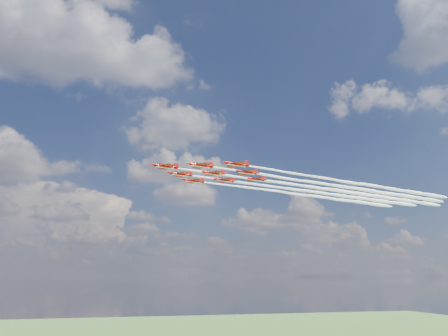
% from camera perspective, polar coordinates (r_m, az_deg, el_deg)
% --- Properties ---
extents(jet_lead, '(121.44, 41.42, 2.64)m').
position_cam_1_polar(jet_lead, '(184.75, 9.51, -2.21)').
color(jet_lead, '#BA0C0A').
extents(jet_row2_port, '(121.44, 41.42, 2.64)m').
position_cam_1_polar(jet_row2_port, '(185.72, 13.33, -2.09)').
color(jet_row2_port, '#BA0C0A').
extents(jet_row2_starb, '(121.44, 41.42, 2.64)m').
position_cam_1_polar(jet_row2_starb, '(196.75, 10.13, -2.90)').
color(jet_row2_starb, '#BA0C0A').
extents(jet_row3_port, '(121.44, 41.42, 2.64)m').
position_cam_1_polar(jet_row3_port, '(187.51, 17.10, -1.95)').
color(jet_row3_port, '#BA0C0A').
extents(jet_row3_centre, '(121.44, 41.42, 2.64)m').
position_cam_1_polar(jet_row3_centre, '(197.82, 13.71, -2.78)').
color(jet_row3_centre, '#BA0C0A').
extents(jet_row3_starb, '(121.44, 41.42, 2.64)m').
position_cam_1_polar(jet_row3_starb, '(208.79, 10.67, -3.52)').
color(jet_row3_starb, '#BA0C0A').
extents(jet_row4_port, '(121.44, 41.42, 2.64)m').
position_cam_1_polar(jet_row4_port, '(199.66, 17.25, -2.65)').
color(jet_row4_port, '#BA0C0A').
extents(jet_row4_starb, '(121.44, 41.42, 2.64)m').
position_cam_1_polar(jet_row4_starb, '(209.96, 14.05, -3.40)').
color(jet_row4_starb, '#BA0C0A').
extents(jet_tail, '(121.44, 41.42, 2.64)m').
position_cam_1_polar(jet_tail, '(211.84, 17.38, -3.27)').
color(jet_tail, '#BA0C0A').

